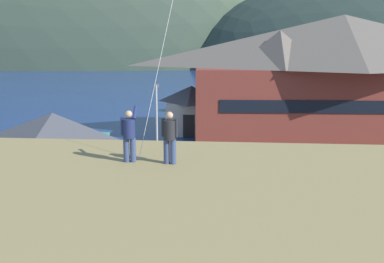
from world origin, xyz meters
TOP-DOWN VIEW (x-y plane):
  - ground_plane at (0.00, 0.00)m, footprint 600.00×600.00m
  - parking_lot_pad at (0.00, 5.00)m, footprint 40.00×20.00m
  - bay_water at (0.00, 60.00)m, footprint 360.00×84.00m
  - far_hill_west_ridge at (-58.17, 118.12)m, footprint 144.92×45.07m
  - harbor_lodge at (11.68, 22.24)m, footprint 28.99×12.65m
  - storage_shed_near_lot at (-9.26, 4.06)m, footprint 6.30×5.26m
  - storage_shed_waterside at (-2.43, 22.80)m, footprint 4.86×4.96m
  - wharf_dock at (-0.90, 35.24)m, footprint 3.20×13.33m
  - moored_boat_wharfside at (-4.28, 35.70)m, footprint 2.30×6.64m
  - moored_boat_outer_mooring at (2.29, 32.77)m, footprint 1.85×5.56m
  - parked_car_mid_row_far at (-3.06, 7.07)m, footprint 4.25×2.15m
  - parked_car_front_row_red at (-4.88, 0.54)m, footprint 4.34×2.34m
  - parked_car_front_row_silver at (6.69, 7.04)m, footprint 4.23×2.12m
  - parked_car_back_row_left at (3.40, 0.47)m, footprint 4.31×2.28m
  - parking_light_pole at (-3.96, 10.56)m, footprint 0.24×0.78m
  - person_kite_flyer at (-1.93, -8.05)m, footprint 0.52×0.67m
  - person_companion at (-0.56, -8.17)m, footprint 0.55×0.40m

SIDE VIEW (x-z plane):
  - ground_plane at x=0.00m, z-range 0.00..0.00m
  - far_hill_west_ridge at x=-58.17m, z-range -43.52..43.52m
  - bay_water at x=0.00m, z-range 0.00..0.03m
  - parking_lot_pad at x=0.00m, z-range 0.00..0.10m
  - wharf_dock at x=-0.90m, z-range 0.00..0.70m
  - moored_boat_wharfside at x=-4.28m, z-range -0.36..1.80m
  - moored_boat_outer_mooring at x=2.29m, z-range -0.36..1.80m
  - parked_car_mid_row_far at x=-3.06m, z-range 0.15..1.97m
  - parked_car_front_row_red at x=-4.88m, z-range 0.15..1.97m
  - parked_car_front_row_silver at x=6.69m, z-range 0.15..1.97m
  - parked_car_back_row_left at x=3.40m, z-range 0.15..1.97m
  - storage_shed_waterside at x=-2.43m, z-range 0.09..4.82m
  - storage_shed_near_lot at x=-9.26m, z-range 0.09..5.22m
  - parking_light_pole at x=-3.96m, z-range 0.62..6.67m
  - harbor_lodge at x=11.68m, z-range 0.36..11.80m
  - person_companion at x=-0.56m, z-range 5.66..7.40m
  - person_kite_flyer at x=-1.93m, z-range 5.62..7.48m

